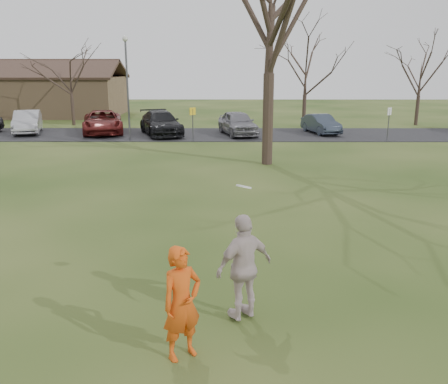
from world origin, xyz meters
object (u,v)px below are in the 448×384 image
at_px(player_defender, 182,303).
at_px(lamp_post, 127,75).
at_px(building, 11,94).
at_px(car_2, 103,122).
at_px(car_1, 27,122).
at_px(car_4, 238,123).
at_px(car_5, 321,124).
at_px(big_tree, 270,8).
at_px(car_3, 161,123).
at_px(catching_play, 244,267).

distance_m(player_defender, lamp_post, 24.05).
bearing_deg(building, car_2, -47.46).
bearing_deg(car_1, car_4, -20.23).
distance_m(car_5, building, 29.40).
bearing_deg(car_1, building, 100.31).
bearing_deg(car_5, car_2, 165.49).
height_order(player_defender, car_4, player_defender).
bearing_deg(big_tree, car_3, 123.22).
bearing_deg(building, lamp_post, -47.91).
xyz_separation_m(car_2, car_5, (14.92, 0.06, -0.13)).
height_order(player_defender, car_1, player_defender).
distance_m(player_defender, car_4, 25.42).
relative_size(lamp_post, big_tree, 0.45).
bearing_deg(car_1, catching_play, -77.59).
height_order(car_2, catching_play, catching_play).
xyz_separation_m(car_3, car_5, (10.85, 0.77, -0.14)).
bearing_deg(car_1, lamp_post, -38.31).
bearing_deg(player_defender, big_tree, 44.10).
xyz_separation_m(car_3, lamp_post, (-1.69, -2.14, 3.15)).
height_order(car_1, lamp_post, lamp_post).
bearing_deg(car_1, car_2, -18.52).
distance_m(player_defender, catching_play, 1.57).
distance_m(car_3, catching_play, 24.66).
bearing_deg(building, car_1, -62.92).
xyz_separation_m(catching_play, big_tree, (1.62, 14.56, 5.96)).
distance_m(car_5, big_tree, 12.99).
bearing_deg(player_defender, car_3, 61.86).
distance_m(building, big_tree, 32.23).
bearing_deg(catching_play, car_5, 76.16).
bearing_deg(car_2, car_3, -23.63).
distance_m(car_1, car_4, 14.47).
height_order(car_5, lamp_post, lamp_post).
height_order(building, lamp_post, lamp_post).
bearing_deg(building, big_tree, -46.27).
bearing_deg(catching_play, car_2, 109.39).
relative_size(car_2, car_3, 1.04).
distance_m(car_3, car_5, 10.87).
bearing_deg(car_3, player_defender, -101.19).
xyz_separation_m(car_3, car_4, (5.14, -0.01, 0.02)).
bearing_deg(big_tree, car_2, 135.11).
xyz_separation_m(car_2, big_tree, (10.39, -10.34, 6.18)).
bearing_deg(player_defender, car_5, 38.29).
relative_size(car_4, catching_play, 1.82).
relative_size(car_4, car_5, 1.20).
bearing_deg(car_3, car_1, 155.28).
distance_m(car_4, building, 24.77).
xyz_separation_m(car_1, big_tree, (15.61, -10.51, 6.19)).
bearing_deg(car_4, car_3, 165.10).
height_order(player_defender, car_5, player_defender).
bearing_deg(car_5, car_1, 164.97).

